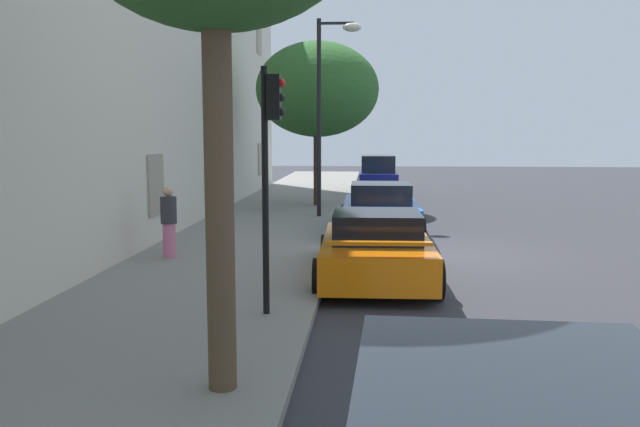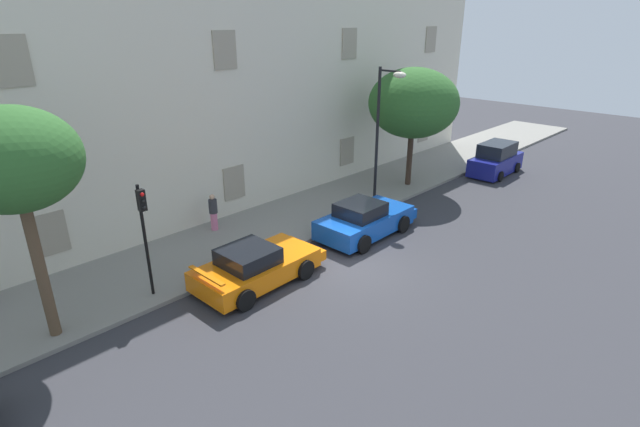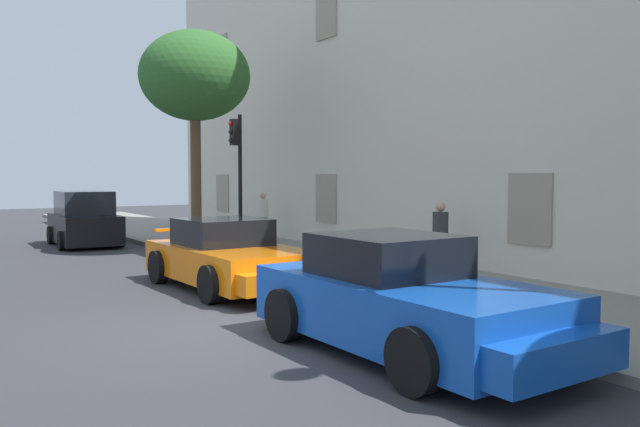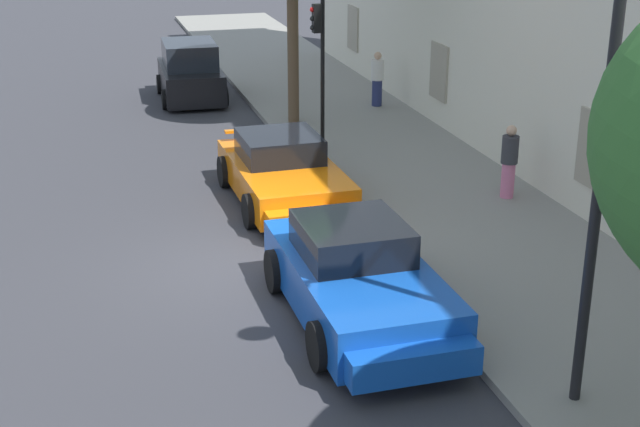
# 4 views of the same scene
# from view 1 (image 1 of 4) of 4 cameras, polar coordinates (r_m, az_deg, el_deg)

# --- Properties ---
(ground_plane) EXTENTS (80.00, 80.00, 0.00)m
(ground_plane) POSITION_cam_1_polar(r_m,az_deg,el_deg) (16.15, 10.38, -3.37)
(ground_plane) COLOR #333338
(sidewalk) EXTENTS (60.00, 4.45, 0.14)m
(sidewalk) POSITION_cam_1_polar(r_m,az_deg,el_deg) (16.35, -6.48, -2.93)
(sidewalk) COLOR gray
(sidewalk) RESTS_ON ground
(sportscar_red_lead) EXTENTS (4.67, 2.34, 1.40)m
(sportscar_red_lead) POSITION_cam_1_polar(r_m,az_deg,el_deg) (12.99, 4.83, -3.05)
(sportscar_red_lead) COLOR orange
(sportscar_red_lead) RESTS_ON ground
(sportscar_yellow_flank) EXTENTS (4.69, 2.28, 1.51)m
(sportscar_yellow_flank) POSITION_cam_1_polar(r_m,az_deg,el_deg) (18.55, 5.21, 0.11)
(sportscar_yellow_flank) COLOR #144CB2
(sportscar_yellow_flank) RESTS_ON ground
(hatchback_distant) EXTENTS (3.92, 1.94, 1.83)m
(hatchback_distant) POSITION_cam_1_polar(r_m,az_deg,el_deg) (30.28, 4.98, 3.11)
(hatchback_distant) COLOR navy
(hatchback_distant) RESTS_ON ground
(tree_near_kerb) EXTENTS (4.55, 4.55, 6.06)m
(tree_near_kerb) POSITION_cam_1_polar(r_m,az_deg,el_deg) (24.89, -0.23, 10.62)
(tree_near_kerb) COLOR #38281E
(tree_near_kerb) RESTS_ON sidewalk
(traffic_light) EXTENTS (0.22, 0.36, 3.70)m
(traffic_light) POSITION_cam_1_polar(r_m,az_deg,el_deg) (9.86, -4.35, 5.70)
(traffic_light) COLOR black
(traffic_light) RESTS_ON sidewalk
(street_lamp) EXTENTS (0.44, 1.42, 6.30)m
(street_lamp) POSITION_cam_1_polar(r_m,az_deg,el_deg) (21.53, 0.99, 11.17)
(street_lamp) COLOR black
(street_lamp) RESTS_ON sidewalk
(pedestrian_strolling) EXTENTS (0.50, 0.50, 1.57)m
(pedestrian_strolling) POSITION_cam_1_polar(r_m,az_deg,el_deg) (14.87, -12.89, -0.67)
(pedestrian_strolling) COLOR pink
(pedestrian_strolling) RESTS_ON sidewalk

